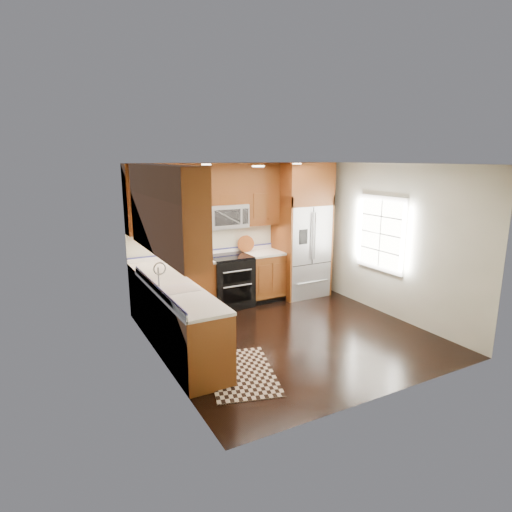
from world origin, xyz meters
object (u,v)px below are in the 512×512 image
range (230,281)px  rug (242,372)px  utensil_crock (247,245)px  knife_block (180,253)px  refrigerator (302,230)px

range → rug: range is taller
utensil_crock → rug: bearing=-118.5°
knife_block → range: bearing=-11.1°
rug → utensil_crock: size_ratio=4.32×
rug → knife_block: knife_block is taller
range → utensil_crock: 0.81m
range → utensil_crock: bearing=28.5°
range → refrigerator: bearing=-1.4°
refrigerator → knife_block: 2.45m
rug → knife_block: size_ratio=4.56×
utensil_crock → knife_block: bearing=-176.0°
range → rug: bearing=-111.6°
refrigerator → knife_block: bearing=175.0°
range → knife_block: knife_block is taller
knife_block → utensil_crock: 1.38m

